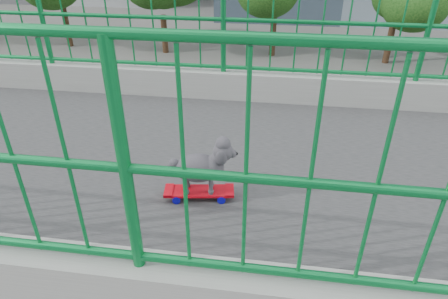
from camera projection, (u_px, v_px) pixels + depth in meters
name	position (u px, v px, depth m)	size (l,w,h in m)	color
road	(175.00, 135.00, 18.36)	(18.00, 90.00, 0.02)	black
skateboard	(199.00, 192.00, 2.80)	(0.21, 0.51, 0.07)	red
poodle	(202.00, 166.00, 2.69)	(0.24, 0.47, 0.39)	#29272B
car_1	(31.00, 157.00, 15.39)	(1.40, 4.02, 1.33)	#A0A0A5
car_3	(252.00, 101.00, 19.76)	(2.22, 5.45, 1.58)	red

